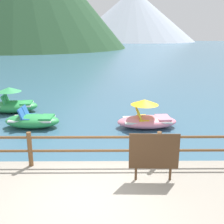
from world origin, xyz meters
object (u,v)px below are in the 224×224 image
at_px(sign_board, 154,152).
at_px(pedal_boat_2, 147,119).
at_px(pedal_boat_0, 33,121).
at_px(pedal_boat_1, 13,104).

distance_m(sign_board, pedal_boat_2, 5.09).
distance_m(sign_board, pedal_boat_0, 6.67).
xyz_separation_m(pedal_boat_0, pedal_boat_1, (-1.59, 2.34, 0.13)).
bearing_deg(pedal_boat_0, pedal_boat_1, 124.31).
bearing_deg(pedal_boat_1, pedal_boat_2, -20.51).
bearing_deg(pedal_boat_1, pedal_boat_0, -55.69).
distance_m(pedal_boat_1, pedal_boat_2, 6.82).
xyz_separation_m(sign_board, pedal_boat_2, (0.51, 5.00, -0.74)).
bearing_deg(pedal_boat_0, pedal_boat_2, -0.62).
relative_size(pedal_boat_1, pedal_boat_2, 0.97).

